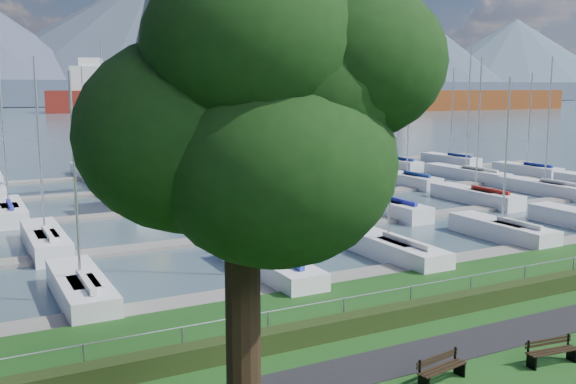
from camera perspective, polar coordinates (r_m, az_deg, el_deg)
path at (r=23.82m, az=17.33°, el=-12.35°), size 160.00×2.00×0.04m
hedge at (r=25.48m, az=13.20°, el=-9.92°), size 80.00×0.70×0.70m
fence at (r=25.50m, az=12.68°, el=-7.87°), size 80.00×0.04×0.04m
docks at (r=48.09m, az=-7.73°, el=-1.40°), size 90.00×41.60×0.25m
bench_left at (r=20.15m, az=13.45°, el=-15.02°), size 1.84×0.71×0.85m
bench_right at (r=22.36m, az=22.36°, el=-12.97°), size 1.84×0.62×0.85m
tree at (r=12.05m, az=-2.03°, el=6.90°), size 6.51×5.63×11.36m
crane at (r=49.98m, az=-12.80°, el=5.27°), size 6.02×13.23×22.35m
cargo_ship_mid at (r=244.62m, az=-9.62°, el=7.96°), size 103.00×41.15×21.50m
cargo_ship_east at (r=272.01m, az=15.02°, el=7.92°), size 88.21×19.47×21.50m
sailboat_fleet at (r=49.90m, az=-10.60°, el=5.37°), size 75.00×49.17×13.78m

